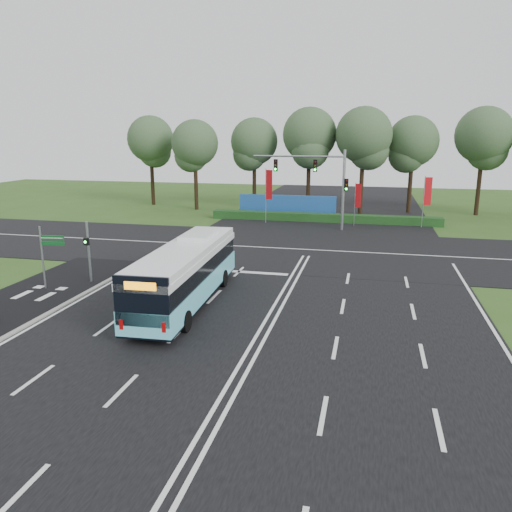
{
  "coord_description": "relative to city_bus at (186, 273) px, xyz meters",
  "views": [
    {
      "loc": [
        4.34,
        -23.5,
        8.21
      ],
      "look_at": [
        -1.53,
        2.0,
        1.84
      ],
      "focal_mm": 35.0,
      "sensor_mm": 36.0,
      "label": 1
    }
  ],
  "objects": [
    {
      "name": "ground",
      "position": [
        4.29,
        1.27,
        -1.61
      ],
      "size": [
        120.0,
        120.0,
        0.0
      ],
      "primitive_type": "plane",
      "color": "#30501A",
      "rests_on": "ground"
    },
    {
      "name": "road_main",
      "position": [
        4.29,
        1.27,
        -1.59
      ],
      "size": [
        20.0,
        120.0,
        0.04
      ],
      "primitive_type": "cube",
      "color": "black",
      "rests_on": "ground"
    },
    {
      "name": "road_cross",
      "position": [
        4.29,
        13.27,
        -1.58
      ],
      "size": [
        120.0,
        14.0,
        0.05
      ],
      "primitive_type": "cube",
      "color": "black",
      "rests_on": "ground"
    },
    {
      "name": "bike_path",
      "position": [
        -8.21,
        -1.73,
        -1.58
      ],
      "size": [
        5.0,
        18.0,
        0.06
      ],
      "primitive_type": "cube",
      "color": "black",
      "rests_on": "ground"
    },
    {
      "name": "kerb_strip",
      "position": [
        -5.81,
        -1.73,
        -1.55
      ],
      "size": [
        0.25,
        18.0,
        0.12
      ],
      "primitive_type": "cube",
      "color": "gray",
      "rests_on": "ground"
    },
    {
      "name": "city_bus",
      "position": [
        0.0,
        0.0,
        0.0
      ],
      "size": [
        2.81,
        11.19,
        3.19
      ],
      "rotation": [
        0.0,
        0.0,
        0.05
      ],
      "color": "#66D9ED",
      "rests_on": "ground"
    },
    {
      "name": "pedestrian_signal",
      "position": [
        -6.68,
        2.24,
        0.33
      ],
      "size": [
        0.33,
        0.42,
        3.54
      ],
      "rotation": [
        0.0,
        0.0,
        -0.36
      ],
      "color": "gray",
      "rests_on": "ground"
    },
    {
      "name": "street_sign",
      "position": [
        -8.13,
        0.63,
        0.63
      ],
      "size": [
        1.35,
        0.23,
        3.49
      ],
      "rotation": [
        0.0,
        0.0,
        0.11
      ],
      "color": "gray",
      "rests_on": "ground"
    },
    {
      "name": "banner_flag_left",
      "position": [
        -0.8,
        23.79,
        1.73
      ],
      "size": [
        0.71,
        0.35,
        5.16
      ],
      "rotation": [
        0.0,
        0.0,
        -0.42
      ],
      "color": "gray",
      "rests_on": "ground"
    },
    {
      "name": "banner_flag_mid",
      "position": [
        7.46,
        23.84,
        1.04
      ],
      "size": [
        0.56,
        0.26,
        4.02
      ],
      "rotation": [
        0.0,
        0.0,
        -0.39
      ],
      "color": "gray",
      "rests_on": "ground"
    },
    {
      "name": "banner_flag_right",
      "position": [
        13.52,
        24.71,
        1.43
      ],
      "size": [
        0.68,
        0.15,
        4.66
      ],
      "rotation": [
        0.0,
        0.0,
        0.15
      ],
      "color": "gray",
      "rests_on": "ground"
    },
    {
      "name": "traffic_light_gantry",
      "position": [
        4.5,
        21.77,
        3.06
      ],
      "size": [
        8.41,
        0.28,
        7.0
      ],
      "color": "gray",
      "rests_on": "ground"
    },
    {
      "name": "hedge",
      "position": [
        4.29,
        25.77,
        -1.21
      ],
      "size": [
        22.0,
        1.2,
        0.8
      ],
      "primitive_type": "cube",
      "color": "#153613",
      "rests_on": "ground"
    },
    {
      "name": "blue_hoarding",
      "position": [
        0.29,
        28.27,
        -0.51
      ],
      "size": [
        10.0,
        0.3,
        2.2
      ],
      "primitive_type": "cube",
      "color": "#1D519D",
      "rests_on": "ground"
    },
    {
      "name": "eucalyptus_row",
      "position": [
        4.79,
        32.74,
        6.19
      ],
      "size": [
        47.59,
        8.2,
        11.13
      ],
      "color": "black",
      "rests_on": "ground"
    }
  ]
}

